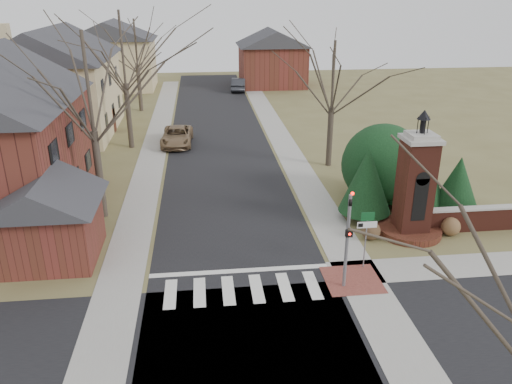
{
  "coord_description": "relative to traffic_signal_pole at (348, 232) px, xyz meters",
  "views": [
    {
      "loc": [
        -1.45,
        -16.98,
        11.74
      ],
      "look_at": [
        1.16,
        6.0,
        2.27
      ],
      "focal_mm": 35.0,
      "sensor_mm": 36.0,
      "label": 1
    }
  ],
  "objects": [
    {
      "name": "traffic_signal_pole",
      "position": [
        0.0,
        0.0,
        0.0
      ],
      "size": [
        0.28,
        0.41,
        4.5
      ],
      "color": "slate",
      "rests_on": "ground"
    },
    {
      "name": "stop_bar",
      "position": [
        -4.3,
        1.73,
        -2.58
      ],
      "size": [
        8.0,
        0.35,
        0.02
      ],
      "primitive_type": "cube",
      "color": "silver",
      "rests_on": "ground"
    },
    {
      "name": "bare_tree_0",
      "position": [
        -11.3,
        8.43,
        5.11
      ],
      "size": [
        8.05,
        8.05,
        11.15
      ],
      "color": "#473D33",
      "rests_on": "ground"
    },
    {
      "name": "garage_left",
      "position": [
        -12.82,
        3.92,
        -0.35
      ],
      "size": [
        4.8,
        4.8,
        4.29
      ],
      "color": "maroon",
      "rests_on": "ground"
    },
    {
      "name": "house_distant_right",
      "position": [
        3.69,
        47.42,
        1.06
      ],
      "size": [
        8.8,
        8.8,
        7.3
      ],
      "color": "maroon",
      "rests_on": "ground"
    },
    {
      "name": "evergreen_near",
      "position": [
        2.9,
        6.43,
        -0.29
      ],
      "size": [
        2.8,
        2.8,
        4.1
      ],
      "color": "#473D33",
      "rests_on": "ground"
    },
    {
      "name": "house_stucco_left",
      "position": [
        -17.8,
        26.42,
        2.01
      ],
      "size": [
        9.8,
        12.8,
        9.28
      ],
      "color": "#CFBD8A",
      "rests_on": "ground"
    },
    {
      "name": "sidewalk_right_main",
      "position": [
        0.9,
        21.43,
        -2.58
      ],
      "size": [
        2.0,
        60.0,
        0.02
      ],
      "primitive_type": "cube",
      "color": "gray",
      "rests_on": "ground"
    },
    {
      "name": "brick_gate_monument",
      "position": [
        4.7,
        4.42,
        -0.42
      ],
      "size": [
        3.2,
        3.2,
        6.47
      ],
      "color": "#58241A",
      "rests_on": "ground"
    },
    {
      "name": "main_street",
      "position": [
        -4.3,
        21.43,
        -2.58
      ],
      "size": [
        8.0,
        70.0,
        0.01
      ],
      "primitive_type": "cube",
      "color": "black",
      "rests_on": "ground"
    },
    {
      "name": "dry_shrub_left",
      "position": [
        2.5,
        4.03,
        -2.11
      ],
      "size": [
        0.95,
        0.95,
        0.95
      ],
      "primitive_type": "sphere",
      "color": "#4E3823",
      "rests_on": "ground"
    },
    {
      "name": "bare_tree_2",
      "position": [
        -11.8,
        34.43,
        4.44
      ],
      "size": [
        7.35,
        7.35,
        10.19
      ],
      "color": "#473D33",
      "rests_on": "ground"
    },
    {
      "name": "evergreen_mass",
      "position": [
        4.7,
        8.93,
        -0.19
      ],
      "size": [
        4.8,
        4.8,
        4.8
      ],
      "primitive_type": "sphere",
      "color": "black",
      "rests_on": "ground"
    },
    {
      "name": "evergreen_mid",
      "position": [
        6.2,
        7.63,
        0.01
      ],
      "size": [
        3.4,
        3.4,
        4.7
      ],
      "color": "#473D33",
      "rests_on": "ground"
    },
    {
      "name": "evergreen_far",
      "position": [
        8.2,
        6.63,
        -0.69
      ],
      "size": [
        2.4,
        2.4,
        3.3
      ],
      "color": "#473D33",
      "rests_on": "ground"
    },
    {
      "name": "pickup_truck",
      "position": [
        -7.7,
        21.75,
        -1.88
      ],
      "size": [
        2.58,
        5.2,
        1.42
      ],
      "primitive_type": "imported",
      "rotation": [
        0.0,
        0.0,
        -0.05
      ],
      "color": "olive",
      "rests_on": "ground"
    },
    {
      "name": "brick_garden_wall",
      "position": [
        9.2,
        4.43,
        -1.93
      ],
      "size": [
        7.5,
        0.5,
        1.3
      ],
      "color": "#58241A",
      "rests_on": "ground"
    },
    {
      "name": "distant_car",
      "position": [
        -0.9,
        44.09,
        -1.8
      ],
      "size": [
        2.26,
        4.94,
        1.57
      ],
      "primitive_type": "imported",
      "rotation": [
        0.0,
        0.0,
        3.01
      ],
      "color": "#2E2F35",
      "rests_on": "ground"
    },
    {
      "name": "bare_tree_3",
      "position": [
        3.2,
        15.43,
        4.1
      ],
      "size": [
        7.0,
        7.0,
        9.7
      ],
      "color": "#473D33",
      "rests_on": "ground"
    },
    {
      "name": "sign_post",
      "position": [
        1.29,
        1.41,
        -0.64
      ],
      "size": [
        0.9,
        0.07,
        2.75
      ],
      "color": "slate",
      "rests_on": "ground"
    },
    {
      "name": "ground",
      "position": [
        -4.3,
        -0.57,
        -2.59
      ],
      "size": [
        120.0,
        120.0,
        0.0
      ],
      "primitive_type": "plane",
      "color": "brown",
      "rests_on": "ground"
    },
    {
      "name": "cross_street",
      "position": [
        -4.3,
        -3.57,
        -2.58
      ],
      "size": [
        120.0,
        8.0,
        0.01
      ],
      "primitive_type": "cube",
      "color": "black",
      "rests_on": "ground"
    },
    {
      "name": "dry_shrub_right",
      "position": [
        6.7,
        4.03,
        -2.1
      ],
      "size": [
        0.97,
        0.97,
        0.97
      ],
      "primitive_type": "sphere",
      "color": "brown",
      "rests_on": "ground"
    },
    {
      "name": "sidewalk_left",
      "position": [
        -9.5,
        21.43,
        -2.58
      ],
      "size": [
        2.0,
        60.0,
        0.02
      ],
      "primitive_type": "cube",
      "color": "gray",
      "rests_on": "ground"
    },
    {
      "name": "crosswalk_zone",
      "position": [
        -4.3,
        0.23,
        -2.58
      ],
      "size": [
        8.0,
        2.2,
        0.02
      ],
      "primitive_type": "cube",
      "color": "silver",
      "rests_on": "ground"
    },
    {
      "name": "house_distant_left",
      "position": [
        -16.31,
        47.42,
        1.66
      ],
      "size": [
        10.8,
        8.8,
        8.53
      ],
      "color": "#CFBD8A",
      "rests_on": "ground"
    },
    {
      "name": "curb_apron",
      "position": [
        0.5,
        0.43,
        -2.57
      ],
      "size": [
        2.4,
        2.4,
        0.02
      ],
      "primitive_type": "cube",
      "color": "brown",
      "rests_on": "ground"
    },
    {
      "name": "bare_tree_1",
      "position": [
        -11.3,
        21.43,
        5.44
      ],
      "size": [
        8.4,
        8.4,
        11.64
      ],
      "color": "#473D33",
      "rests_on": "ground"
    }
  ]
}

